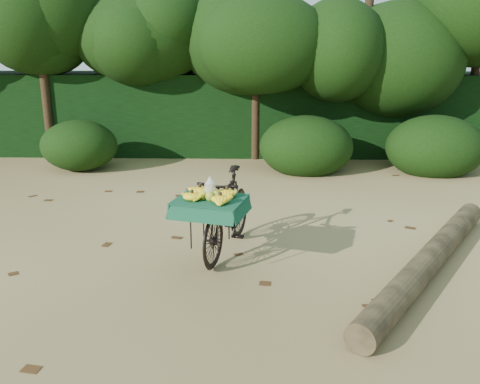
{
  "coord_description": "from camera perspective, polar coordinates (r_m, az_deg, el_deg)",
  "views": [
    {
      "loc": [
        0.48,
        -5.53,
        2.46
      ],
      "look_at": [
        0.32,
        -0.09,
        0.86
      ],
      "focal_mm": 38.0,
      "sensor_mm": 36.0,
      "label": 1
    }
  ],
  "objects": [
    {
      "name": "ground",
      "position": [
        6.07,
        -3.05,
        -7.53
      ],
      "size": [
        80.0,
        80.0,
        0.0
      ],
      "primitive_type": "plane",
      "color": "tan",
      "rests_on": "ground"
    },
    {
      "name": "fallen_log",
      "position": [
        6.09,
        20.55,
        -7.08
      ],
      "size": [
        2.45,
        3.43,
        0.29
      ],
      "primitive_type": "cylinder",
      "rotation": [
        1.57,
        0.0,
        -0.59
      ],
      "color": "brown",
      "rests_on": "ground"
    },
    {
      "name": "tree_row",
      "position": [
        11.09,
        -4.35,
        13.99
      ],
      "size": [
        14.5,
        2.0,
        4.0
      ],
      "primitive_type": null,
      "color": "black",
      "rests_on": "ground"
    },
    {
      "name": "hedge_backdrop",
      "position": [
        11.94,
        -0.7,
        8.91
      ],
      "size": [
        26.0,
        1.8,
        1.8
      ],
      "primitive_type": "cube",
      "color": "black",
      "rests_on": "ground"
    },
    {
      "name": "bush_clumps",
      "position": [
        10.03,
        1.72,
        4.85
      ],
      "size": [
        8.8,
        1.7,
        0.9
      ],
      "primitive_type": null,
      "color": "black",
      "rests_on": "ground"
    },
    {
      "name": "vendor_bicycle",
      "position": [
        6.08,
        -1.51,
        -2.21
      ],
      "size": [
        1.03,
        1.84,
        1.02
      ],
      "rotation": [
        0.0,
        0.0,
        -0.26
      ],
      "color": "black",
      "rests_on": "ground"
    },
    {
      "name": "leaf_litter",
      "position": [
        6.66,
        -2.61,
        -5.22
      ],
      "size": [
        7.0,
        7.3,
        0.01
      ],
      "primitive_type": null,
      "color": "#432912",
      "rests_on": "ground"
    }
  ]
}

